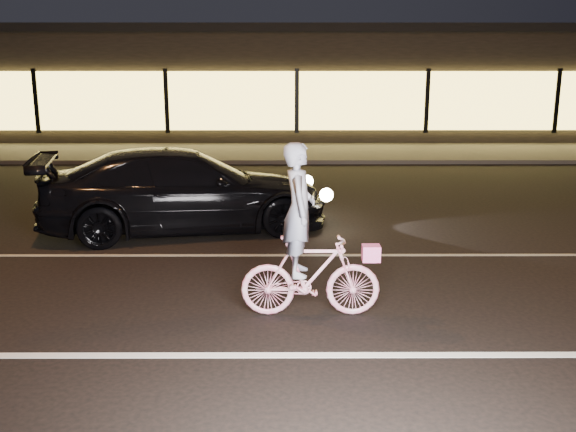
{
  "coord_description": "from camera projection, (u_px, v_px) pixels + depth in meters",
  "views": [
    {
      "loc": [
        -0.38,
        -7.6,
        2.98
      ],
      "look_at": [
        -0.36,
        0.6,
        0.98
      ],
      "focal_mm": 40.0,
      "sensor_mm": 36.0,
      "label": 1
    }
  ],
  "objects": [
    {
      "name": "lane_stripe_near",
      "position": [
        323.0,
        355.0,
        6.63
      ],
      "size": [
        60.0,
        0.12,
        0.01
      ],
      "primitive_type": "cube",
      "color": "silver",
      "rests_on": "ground"
    },
    {
      "name": "cyclist",
      "position": [
        307.0,
        256.0,
        7.51
      ],
      "size": [
        1.65,
        0.57,
        2.08
      ],
      "rotation": [
        0.0,
        0.0,
        1.57
      ],
      "color": "#F33F76",
      "rests_on": "ground"
    },
    {
      "name": "sidewalk",
      "position": [
        298.0,
        153.0,
        20.71
      ],
      "size": [
        30.0,
        4.0,
        0.12
      ],
      "primitive_type": "cube",
      "color": "#383533",
      "rests_on": "ground"
    },
    {
      "name": "sedan",
      "position": [
        185.0,
        190.0,
        11.35
      ],
      "size": [
        5.36,
        3.11,
        1.46
      ],
      "rotation": [
        0.0,
        0.0,
        1.79
      ],
      "color": "black",
      "rests_on": "ground"
    },
    {
      "name": "ground",
      "position": [
        316.0,
        302.0,
        8.09
      ],
      "size": [
        90.0,
        90.0,
        0.0
      ],
      "primitive_type": "plane",
      "color": "black",
      "rests_on": "ground"
    },
    {
      "name": "storefront",
      "position": [
        295.0,
        81.0,
        26.01
      ],
      "size": [
        25.4,
        8.42,
        4.2
      ],
      "color": "black",
      "rests_on": "ground"
    },
    {
      "name": "lane_stripe_far",
      "position": [
        310.0,
        255.0,
        10.03
      ],
      "size": [
        60.0,
        0.1,
        0.01
      ],
      "primitive_type": "cube",
      "color": "gray",
      "rests_on": "ground"
    }
  ]
}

